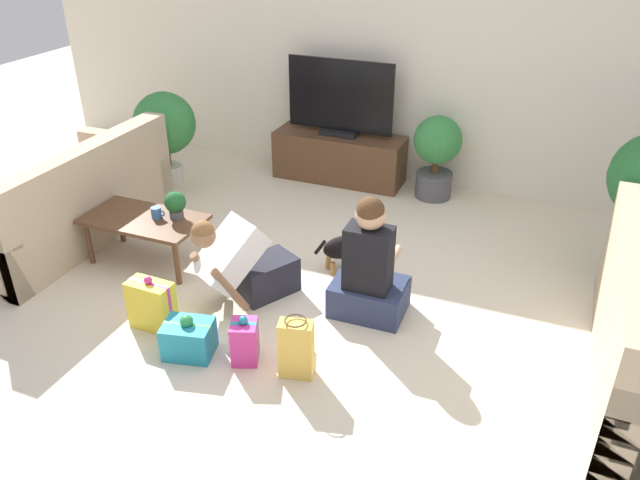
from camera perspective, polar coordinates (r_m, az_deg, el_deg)
ground_plane at (r=4.57m, az=-1.51°, el=-6.40°), size 16.00×16.00×0.00m
wall_back at (r=6.37m, az=8.26°, el=16.49°), size 8.40×0.06×2.60m
sofa_left at (r=5.84m, az=-22.38°, el=3.01°), size 0.95×2.01×0.87m
coffee_table at (r=5.18m, az=-15.78°, el=1.52°), size 0.96×0.52×0.40m
tv_console at (r=6.58m, az=1.76°, el=7.57°), size 1.35×0.44×0.49m
tv at (r=6.39m, az=1.85°, el=12.53°), size 1.10×0.20×0.77m
potted_plant_back_right at (r=6.19m, az=10.62°, el=7.98°), size 0.46×0.46×0.83m
potted_plant_corner_left at (r=6.58m, az=-14.01°, el=10.12°), size 0.63×0.63×0.95m
person_kneeling at (r=4.53m, az=-6.99°, el=-2.14°), size 0.64×0.82×0.76m
person_sitting at (r=4.37m, az=4.52°, el=-2.90°), size 0.53×0.48×0.93m
dog at (r=4.96m, az=2.75°, el=-0.49°), size 0.43×0.39×0.33m
gift_box_a at (r=4.07m, az=-6.90°, el=-9.19°), size 0.22×0.23×0.34m
gift_box_b at (r=4.19m, az=-11.92°, el=-8.79°), size 0.36×0.31×0.30m
gift_box_c at (r=4.46m, az=-15.12°, el=-5.73°), size 0.32×0.17×0.41m
gift_bag_a at (r=3.90m, az=-2.20°, el=-9.91°), size 0.23×0.17×0.42m
mug at (r=5.10m, az=-14.71°, el=2.44°), size 0.12×0.08×0.09m
tabletop_plant at (r=5.03m, az=-13.09°, el=3.24°), size 0.17×0.17×0.22m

